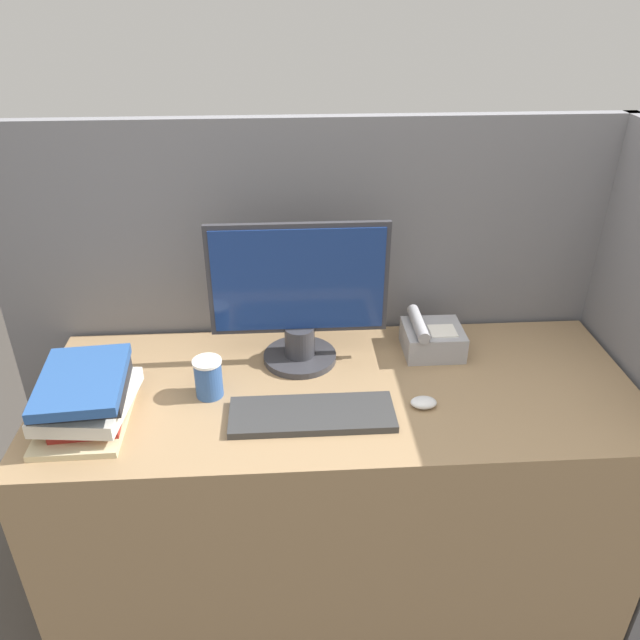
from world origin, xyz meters
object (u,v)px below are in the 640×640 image
object	(u,v)px
desk_telephone	(431,338)
keyboard	(312,414)
monitor	(299,302)
book_stack	(85,398)
mouse	(424,403)
coffee_cup	(208,378)

from	to	relation	value
desk_telephone	keyboard	bearing A→B (deg)	-141.33
monitor	desk_telephone	xyz separation A→B (m)	(0.40, 0.02, -0.15)
keyboard	book_stack	xyz separation A→B (m)	(-0.58, 0.02, 0.06)
book_stack	desk_telephone	size ratio (longest dim) A/B	1.70
mouse	book_stack	size ratio (longest dim) A/B	0.23
monitor	desk_telephone	world-z (taller)	monitor
coffee_cup	book_stack	bearing A→B (deg)	-162.44
mouse	coffee_cup	bearing A→B (deg)	171.21
book_stack	monitor	bearing A→B (deg)	25.12
mouse	desk_telephone	distance (m)	0.29
monitor	book_stack	world-z (taller)	monitor
mouse	keyboard	bearing A→B (deg)	-174.50
mouse	coffee_cup	size ratio (longest dim) A/B	0.63
mouse	coffee_cup	distance (m)	0.59
book_stack	coffee_cup	bearing A→B (deg)	17.56
keyboard	mouse	size ratio (longest dim) A/B	6.11
mouse	book_stack	world-z (taller)	book_stack
book_stack	desk_telephone	xyz separation A→B (m)	(0.97, 0.28, -0.03)
monitor	mouse	xyz separation A→B (m)	(0.33, -0.26, -0.18)
monitor	mouse	bearing A→B (deg)	-38.21
monitor	book_stack	bearing A→B (deg)	-154.88
monitor	keyboard	bearing A→B (deg)	-85.57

